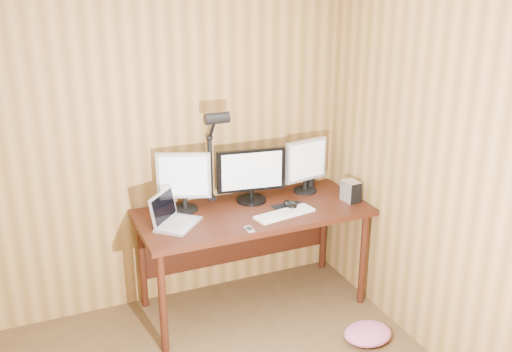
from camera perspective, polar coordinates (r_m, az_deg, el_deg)
room_shell at (r=2.09m, az=-6.54°, el=-11.05°), size 4.00×4.00×4.00m
desk at (r=4.08m, az=-0.68°, el=-4.65°), size 1.60×0.70×0.75m
monitor_center at (r=4.05m, az=-0.47°, el=0.11°), size 0.50×0.22×0.39m
monitor_left at (r=3.92m, az=-7.23°, el=-0.41°), size 0.35×0.17×0.42m
monitor_right at (r=4.24m, az=5.01°, el=1.16°), size 0.36×0.17×0.41m
laptop at (r=3.77m, az=-8.40°, el=-4.08°), size 0.38×0.38×0.22m
keyboard at (r=3.89m, az=2.88°, el=-3.77°), size 0.45×0.20×0.02m
mousepad at (r=4.01m, az=3.45°, el=-3.19°), size 0.23×0.19×0.00m
mouse at (r=4.00m, az=3.45°, el=-2.89°), size 0.11×0.14×0.04m
hard_drive at (r=4.16m, az=9.46°, el=-1.50°), size 0.10×0.14×0.15m
phone at (r=3.67m, az=-0.68°, el=-5.33°), size 0.05×0.09×0.01m
speaker at (r=4.35m, az=5.50°, el=-0.50°), size 0.05×0.05×0.12m
desk_lamp at (r=3.94m, az=-4.24°, el=3.30°), size 0.17×0.24×0.73m
fabric_pile at (r=3.99m, az=11.10°, el=-15.22°), size 0.35×0.30×0.10m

